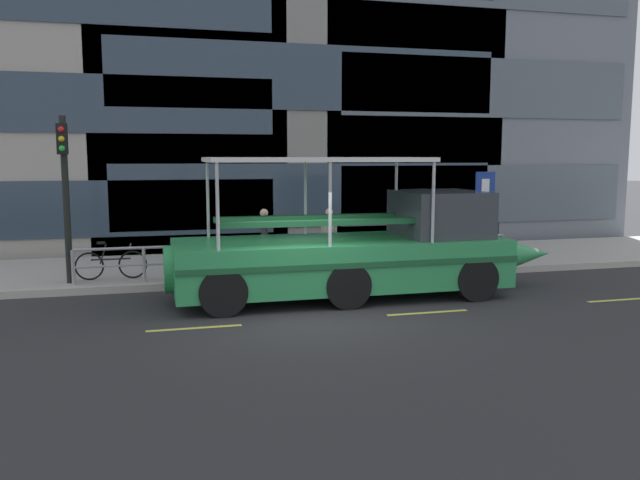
% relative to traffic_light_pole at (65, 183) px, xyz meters
% --- Properties ---
extents(ground_plane, '(120.00, 120.00, 0.00)m').
position_rel_traffic_light_pole_xyz_m(ground_plane, '(5.08, -3.67, -2.62)').
color(ground_plane, '#2B2B2D').
extents(sidewalk, '(32.00, 4.80, 0.18)m').
position_rel_traffic_light_pole_xyz_m(sidewalk, '(5.08, 1.93, -2.53)').
color(sidewalk, '#A8A59E').
rests_on(sidewalk, ground_plane).
extents(curb_edge, '(32.00, 0.18, 0.18)m').
position_rel_traffic_light_pole_xyz_m(curb_edge, '(5.08, -0.56, -2.53)').
color(curb_edge, '#B2ADA3').
rests_on(curb_edge, ground_plane).
extents(lane_centreline, '(25.80, 0.12, 0.01)m').
position_rel_traffic_light_pole_xyz_m(lane_centreline, '(5.08, -4.28, -2.61)').
color(lane_centreline, '#DBD64C').
rests_on(lane_centreline, ground_plane).
extents(curb_guardrail, '(11.57, 0.09, 0.88)m').
position_rel_traffic_light_pole_xyz_m(curb_guardrail, '(5.85, -0.22, -1.85)').
color(curb_guardrail, gray).
rests_on(curb_guardrail, sidewalk).
extents(traffic_light_pole, '(0.24, 0.46, 4.02)m').
position_rel_traffic_light_pole_xyz_m(traffic_light_pole, '(0.00, 0.00, 0.00)').
color(traffic_light_pole, black).
rests_on(traffic_light_pole, sidewalk).
extents(parking_sign, '(0.60, 0.12, 2.63)m').
position_rel_traffic_light_pole_xyz_m(parking_sign, '(11.14, 0.08, -0.65)').
color(parking_sign, '#4C4F54').
rests_on(parking_sign, sidewalk).
extents(leaned_bicycle, '(1.74, 0.46, 0.96)m').
position_rel_traffic_light_pole_xyz_m(leaned_bicycle, '(0.95, 0.30, -2.06)').
color(leaned_bicycle, black).
rests_on(leaned_bicycle, sidewalk).
extents(duck_tour_boat, '(9.47, 2.59, 3.22)m').
position_rel_traffic_light_pole_xyz_m(duck_tour_boat, '(6.70, -2.36, -1.57)').
color(duck_tour_boat, '#2D9351').
rests_on(duck_tour_boat, ground_plane).
extents(pedestrian_near_bow, '(0.49, 0.24, 1.71)m').
position_rel_traffic_light_pole_xyz_m(pedestrian_near_bow, '(9.66, 1.30, -1.40)').
color(pedestrian_near_bow, black).
rests_on(pedestrian_near_bow, sidewalk).
extents(pedestrian_mid_left, '(0.42, 0.29, 1.59)m').
position_rel_traffic_light_pole_xyz_m(pedestrian_mid_left, '(6.88, 1.22, -1.48)').
color(pedestrian_mid_left, black).
rests_on(pedestrian_mid_left, sidewalk).
extents(pedestrian_mid_right, '(0.22, 0.47, 1.64)m').
position_rel_traffic_light_pole_xyz_m(pedestrian_mid_right, '(4.95, 0.91, -1.45)').
color(pedestrian_mid_right, '#47423D').
rests_on(pedestrian_mid_right, sidewalk).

